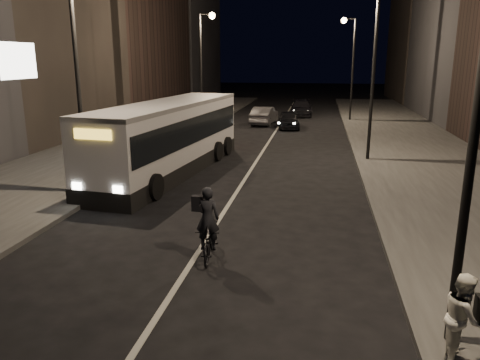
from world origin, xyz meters
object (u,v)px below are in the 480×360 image
at_px(streetlight_left_near, 82,51).
at_px(car_mid, 264,115).
at_px(car_near, 288,120).
at_px(car_far, 301,108).
at_px(streetlight_right_far, 350,55).
at_px(pedestrian_woman, 463,317).
at_px(streetlight_right_mid, 369,53).
at_px(streetlight_right_near, 468,42).
at_px(cyclist_on_bicycle, 209,235).
at_px(city_bus, 169,135).
at_px(streetlight_left_far, 204,55).

distance_m(streetlight_left_near, car_mid, 21.94).
distance_m(car_near, car_far, 8.26).
distance_m(streetlight_right_far, pedestrian_woman, 32.89).
relative_size(car_near, car_mid, 0.88).
distance_m(streetlight_right_mid, streetlight_right_far, 16.00).
bearing_deg(streetlight_right_near, car_near, 99.45).
bearing_deg(cyclist_on_bicycle, pedestrian_woman, -41.11).
bearing_deg(city_bus, car_near, 80.23).
height_order(streetlight_right_far, city_bus, streetlight_right_far).
bearing_deg(streetlight_left_near, streetlight_right_mid, 36.88).
xyz_separation_m(streetlight_right_mid, car_near, (-4.53, 11.22, -4.72)).
height_order(streetlight_left_far, car_mid, streetlight_left_far).
bearing_deg(car_mid, streetlight_right_far, -150.77).
distance_m(streetlight_right_mid, streetlight_left_near, 13.33).
bearing_deg(car_near, streetlight_left_far, -175.62).
distance_m(streetlight_right_near, car_far, 35.97).
bearing_deg(car_far, streetlight_left_far, -127.48).
bearing_deg(streetlight_left_near, streetlight_left_far, 90.00).
distance_m(streetlight_right_far, car_near, 8.11).
bearing_deg(car_far, streetlight_right_near, -85.64).
bearing_deg(streetlight_left_far, streetlight_left_near, -90.00).
bearing_deg(city_bus, streetlight_left_near, -105.99).
height_order(cyclist_on_bicycle, car_mid, cyclist_on_bicycle).
distance_m(streetlight_left_near, car_near, 20.71).
height_order(streetlight_right_far, streetlight_left_near, same).
xyz_separation_m(streetlight_right_far, car_near, (-4.53, -4.78, -4.72)).
bearing_deg(streetlight_left_near, cyclist_on_bicycle, -40.94).
distance_m(pedestrian_woman, car_far, 36.28).
relative_size(streetlight_left_near, car_far, 1.70).
bearing_deg(cyclist_on_bicycle, streetlight_right_mid, 62.90).
bearing_deg(car_far, streetlight_right_mid, -80.57).
distance_m(streetlight_right_near, cyclist_on_bicycle, 7.45).
relative_size(cyclist_on_bicycle, pedestrian_woman, 1.29).
distance_m(city_bus, car_far, 23.84).
xyz_separation_m(streetlight_right_far, streetlight_left_near, (-10.66, -24.00, 0.00)).
bearing_deg(streetlight_right_far, car_mid, -155.86).
distance_m(streetlight_right_near, car_mid, 30.15).
relative_size(streetlight_right_mid, streetlight_left_far, 1.00).
height_order(streetlight_right_mid, car_near, streetlight_right_mid).
bearing_deg(car_far, streetlight_left_near, -105.75).
xyz_separation_m(streetlight_left_far, car_far, (6.76, 9.45, -4.67)).
xyz_separation_m(streetlight_left_far, car_near, (6.13, 1.22, -4.72)).
xyz_separation_m(streetlight_right_near, car_near, (-4.53, 27.22, -4.72)).
relative_size(streetlight_right_mid, city_bus, 0.67).
height_order(cyclist_on_bicycle, car_near, cyclist_on_bicycle).
xyz_separation_m(streetlight_right_mid, cyclist_on_bicycle, (-4.93, -12.97, -4.69)).
bearing_deg(streetlight_left_near, city_bus, 67.47).
height_order(car_near, car_mid, car_mid).
relative_size(streetlight_left_far, cyclist_on_bicycle, 4.04).
relative_size(streetlight_right_near, cyclist_on_bicycle, 4.04).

